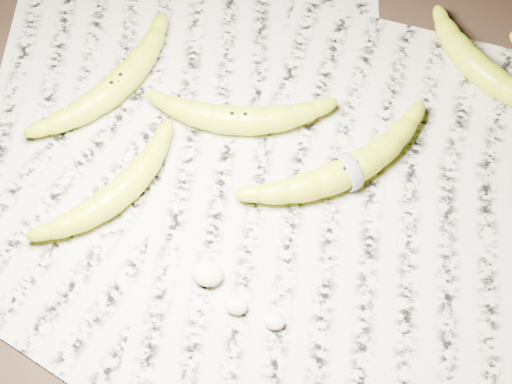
% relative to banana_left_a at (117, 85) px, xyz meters
% --- Properties ---
extents(ground, '(3.00, 3.00, 0.00)m').
position_rel_banana_left_a_xyz_m(ground, '(0.25, -0.12, -0.03)').
color(ground, black).
rests_on(ground, ground).
extents(newspaper_patch, '(0.90, 0.70, 0.01)m').
position_rel_banana_left_a_xyz_m(newspaper_patch, '(0.26, -0.09, -0.02)').
color(newspaper_patch, '#B5AE9B').
rests_on(newspaper_patch, ground).
extents(banana_left_a, '(0.16, 0.24, 0.04)m').
position_rel_banana_left_a_xyz_m(banana_left_a, '(0.00, 0.00, 0.00)').
color(banana_left_a, '#B7D31A').
rests_on(banana_left_a, newspaper_patch).
extents(banana_left_b, '(0.15, 0.20, 0.04)m').
position_rel_banana_left_a_xyz_m(banana_left_b, '(0.06, -0.16, -0.00)').
color(banana_left_b, '#B7D31A').
rests_on(banana_left_b, newspaper_patch).
extents(banana_center, '(0.23, 0.11, 0.04)m').
position_rel_banana_left_a_xyz_m(banana_center, '(0.18, -0.01, -0.00)').
color(banana_center, '#B7D31A').
rests_on(banana_center, newspaper_patch).
extents(banana_taped, '(0.23, 0.22, 0.04)m').
position_rel_banana_left_a_xyz_m(banana_taped, '(0.33, -0.06, 0.00)').
color(banana_taped, '#B7D31A').
rests_on(banana_taped, newspaper_patch).
extents(banana_upper_a, '(0.21, 0.18, 0.04)m').
position_rel_banana_left_a_xyz_m(banana_upper_a, '(0.49, 0.15, 0.00)').
color(banana_upper_a, '#B7D31A').
rests_on(banana_upper_a, newspaper_patch).
extents(measuring_tape, '(0.04, 0.04, 0.05)m').
position_rel_banana_left_a_xyz_m(measuring_tape, '(0.33, -0.06, 0.00)').
color(measuring_tape, white).
rests_on(measuring_tape, newspaper_patch).
extents(flesh_chunk_a, '(0.04, 0.03, 0.02)m').
position_rel_banana_left_a_xyz_m(flesh_chunk_a, '(0.19, -0.23, -0.01)').
color(flesh_chunk_a, beige).
rests_on(flesh_chunk_a, newspaper_patch).
extents(flesh_chunk_b, '(0.03, 0.02, 0.02)m').
position_rel_banana_left_a_xyz_m(flesh_chunk_b, '(0.24, -0.26, -0.01)').
color(flesh_chunk_b, beige).
rests_on(flesh_chunk_b, newspaper_patch).
extents(flesh_chunk_c, '(0.03, 0.02, 0.01)m').
position_rel_banana_left_a_xyz_m(flesh_chunk_c, '(0.29, -0.27, -0.01)').
color(flesh_chunk_c, beige).
rests_on(flesh_chunk_c, newspaper_patch).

